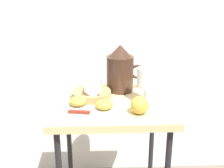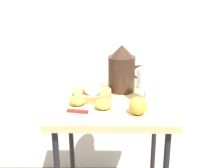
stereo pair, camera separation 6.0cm
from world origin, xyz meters
name	(u,v)px [view 1 (the left image)]	position (x,y,z in m)	size (l,w,h in m)	color
table	(112,121)	(0.00, 0.00, 0.65)	(0.50, 0.43, 0.74)	tan
linen_napkin	(90,112)	(-0.09, -0.10, 0.74)	(0.24, 0.20, 0.00)	beige
basket_tray	(91,94)	(-0.09, 0.04, 0.76)	(0.17, 0.17, 0.04)	#AD8451
pitcher	(120,72)	(0.04, 0.14, 0.82)	(0.18, 0.12, 0.22)	#382319
wine_glass_upright	(146,80)	(0.14, -0.01, 0.84)	(0.07, 0.07, 0.15)	silver
wine_glass_tipped_near	(94,84)	(-0.08, 0.03, 0.81)	(0.08, 0.15, 0.07)	silver
apple_half_left	(78,101)	(-0.14, -0.04, 0.76)	(0.07, 0.07, 0.04)	#B29938
apple_half_right	(104,104)	(-0.03, -0.08, 0.76)	(0.07, 0.07, 0.04)	#B29938
apple_whole	(140,105)	(0.10, -0.12, 0.77)	(0.07, 0.07, 0.07)	#B29938
knife	(87,113)	(-0.10, -0.12, 0.75)	(0.21, 0.05, 0.01)	silver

